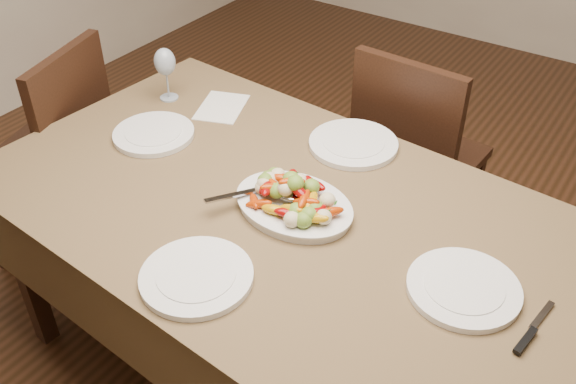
# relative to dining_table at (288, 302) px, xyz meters

# --- Properties ---
(floor) EXTENTS (6.00, 6.00, 0.00)m
(floor) POSITION_rel_dining_table_xyz_m (0.11, 0.13, -0.38)
(floor) COLOR #3A2111
(floor) RESTS_ON ground
(dining_table) EXTENTS (1.92, 1.18, 0.76)m
(dining_table) POSITION_rel_dining_table_xyz_m (0.00, 0.00, 0.00)
(dining_table) COLOR brown
(dining_table) RESTS_ON ground
(chair_far) EXTENTS (0.44, 0.44, 0.95)m
(chair_far) POSITION_rel_dining_table_xyz_m (0.05, 0.86, 0.10)
(chair_far) COLOR black
(chair_far) RESTS_ON ground
(chair_left) EXTENTS (0.52, 0.52, 0.95)m
(chair_left) POSITION_rel_dining_table_xyz_m (-1.17, 0.02, 0.10)
(chair_left) COLOR black
(chair_left) RESTS_ON ground
(serving_platter) EXTENTS (0.36, 0.28, 0.02)m
(serving_platter) POSITION_rel_dining_table_xyz_m (0.02, 0.01, 0.39)
(serving_platter) COLOR white
(serving_platter) RESTS_ON dining_table
(roasted_vegetables) EXTENTS (0.30, 0.21, 0.09)m
(roasted_vegetables) POSITION_rel_dining_table_xyz_m (0.02, 0.01, 0.45)
(roasted_vegetables) COLOR #7D0504
(roasted_vegetables) RESTS_ON serving_platter
(serving_spoon) EXTENTS (0.28, 0.18, 0.03)m
(serving_spoon) POSITION_rel_dining_table_xyz_m (-0.05, -0.03, 0.43)
(serving_spoon) COLOR #9EA0A8
(serving_spoon) RESTS_ON serving_platter
(plate_left) EXTENTS (0.27, 0.27, 0.02)m
(plate_left) POSITION_rel_dining_table_xyz_m (-0.58, 0.07, 0.39)
(plate_left) COLOR white
(plate_left) RESTS_ON dining_table
(plate_right) EXTENTS (0.28, 0.28, 0.02)m
(plate_right) POSITION_rel_dining_table_xyz_m (0.53, -0.02, 0.39)
(plate_right) COLOR white
(plate_right) RESTS_ON dining_table
(plate_far) EXTENTS (0.29, 0.29, 0.02)m
(plate_far) POSITION_rel_dining_table_xyz_m (-0.01, 0.39, 0.39)
(plate_far) COLOR white
(plate_far) RESTS_ON dining_table
(plate_near) EXTENTS (0.28, 0.28, 0.02)m
(plate_near) POSITION_rel_dining_table_xyz_m (-0.03, -0.36, 0.39)
(plate_near) COLOR white
(plate_near) RESTS_ON dining_table
(wine_glass) EXTENTS (0.08, 0.08, 0.20)m
(wine_glass) POSITION_rel_dining_table_xyz_m (-0.72, 0.29, 0.48)
(wine_glass) COLOR #8C99A5
(wine_glass) RESTS_ON dining_table
(menu_card) EXTENTS (0.21, 0.25, 0.00)m
(menu_card) POSITION_rel_dining_table_xyz_m (-0.52, 0.35, 0.38)
(menu_card) COLOR silver
(menu_card) RESTS_ON dining_table
(table_knife) EXTENTS (0.05, 0.20, 0.01)m
(table_knife) POSITION_rel_dining_table_xyz_m (0.71, -0.06, 0.38)
(table_knife) COLOR #9EA0A8
(table_knife) RESTS_ON dining_table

